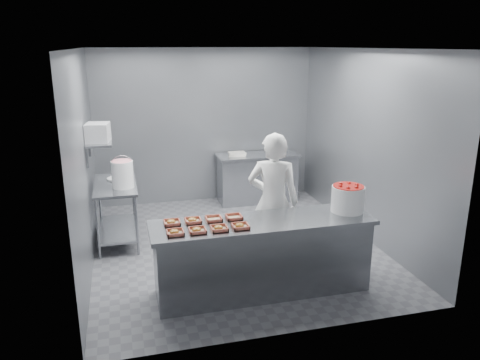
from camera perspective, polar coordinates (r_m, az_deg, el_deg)
The scene contains 24 objects.
floor at distance 6.95m, azimuth -0.61°, elevation -7.99°, with size 4.50×4.50×0.00m, color #4C4C51.
ceiling at distance 6.34m, azimuth -0.68°, elevation 15.75°, with size 4.50×4.50×0.00m, color white.
wall_back at distance 8.67m, azimuth -4.25°, elevation 6.53°, with size 4.00×0.04×2.80m, color slate.
wall_left at distance 6.34m, azimuth -18.47°, elevation 2.14°, with size 0.04×4.50×2.80m, color slate.
wall_right at distance 7.24m, azimuth 14.95°, elevation 4.10°, with size 0.04×4.50×2.80m, color slate.
service_counter at distance 5.58m, azimuth 2.77°, elevation -9.24°, with size 2.60×0.70×0.90m.
prep_table at distance 7.13m, azimuth -14.82°, elevation -2.83°, with size 0.60×1.20×0.90m.
back_counter at distance 8.75m, azimuth 2.10°, elevation 0.30°, with size 1.50×0.60×0.90m.
wall_shelf at distance 6.89m, azimuth -16.81°, elevation 4.63°, with size 0.35×0.90×0.03m, color slate.
tray_0 at distance 5.06m, azimuth -7.93°, elevation -6.34°, with size 0.19×0.18×0.06m.
tray_1 at distance 5.09m, azimuth -5.23°, elevation -6.11°, with size 0.19×0.18×0.06m.
tray_2 at distance 5.13m, azimuth -2.58°, elevation -5.87°, with size 0.19×0.18×0.06m.
tray_3 at distance 5.18m, azimuth 0.03°, elevation -5.63°, with size 0.19×0.18×0.06m.
tray_4 at distance 5.34m, azimuth -8.32°, elevation -5.13°, with size 0.19×0.18×0.06m.
tray_5 at distance 5.37m, azimuth -5.77°, elevation -4.92°, with size 0.19×0.18×0.06m.
tray_6 at distance 5.41m, azimuth -3.21°, elevation -4.74°, with size 0.19×0.18×0.04m.
tray_7 at distance 5.46m, azimuth -0.74°, elevation -4.52°, with size 0.19×0.18×0.04m.
worker at distance 6.04m, azimuth 4.07°, elevation -2.66°, with size 0.66×0.43×1.81m, color white.
strawberry_tub at distance 5.79m, azimuth 13.00°, elevation -2.13°, with size 0.39×0.39×0.32m.
glaze_bucket at distance 6.78m, azimuth -14.14°, elevation 0.77°, with size 0.32×0.30×0.47m.
bucket_lid at distance 7.26m, azimuth -14.76°, elevation 0.18°, with size 0.30×0.30×0.02m, color white.
rag at distance 7.32m, azimuth -13.92°, elevation 0.34°, with size 0.13×0.11×0.02m, color #CCB28C.
appliance at distance 6.70m, azimuth -16.95°, elevation 5.56°, with size 0.30×0.34×0.26m, color gray.
paper_stack at distance 8.53m, azimuth -0.36°, elevation 3.20°, with size 0.30×0.22×0.06m, color silver.
Camera 1 is at (-1.52, -6.16, 2.85)m, focal length 35.00 mm.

